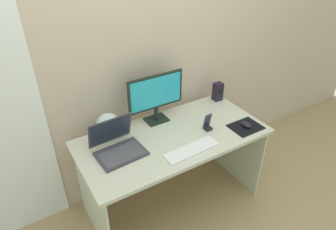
{
  "coord_description": "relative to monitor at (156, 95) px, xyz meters",
  "views": [
    {
      "loc": [
        -1.0,
        -1.56,
        2.07
      ],
      "look_at": [
        -0.06,
        -0.02,
        0.93
      ],
      "focal_mm": 32.13,
      "sensor_mm": 36.0,
      "label": 1
    }
  ],
  "objects": [
    {
      "name": "ground_plane",
      "position": [
        -0.0,
        -0.25,
        -0.95
      ],
      "size": [
        8.0,
        8.0,
        0.0
      ],
      "primitive_type": "plane",
      "color": "tan"
    },
    {
      "name": "wall_back",
      "position": [
        -0.0,
        0.19,
        0.3
      ],
      "size": [
        6.0,
        0.04,
        2.5
      ],
      "primitive_type": "cube",
      "color": "#C7AC94",
      "rests_on": "ground_plane"
    },
    {
      "name": "desk",
      "position": [
        -0.0,
        -0.25,
        -0.38
      ],
      "size": [
        1.45,
        0.7,
        0.72
      ],
      "color": "beige",
      "rests_on": "ground_plane"
    },
    {
      "name": "monitor",
      "position": [
        0.0,
        0.0,
        0.0
      ],
      "size": [
        0.47,
        0.14,
        0.4
      ],
      "color": "black",
      "rests_on": "desk"
    },
    {
      "name": "speaker_right",
      "position": [
        0.64,
        0.01,
        -0.15
      ],
      "size": [
        0.08,
        0.07,
        0.17
      ],
      "color": "black",
      "rests_on": "desk"
    },
    {
      "name": "laptop",
      "position": [
        -0.43,
        -0.21,
        -0.18
      ],
      "size": [
        0.35,
        0.32,
        0.24
      ],
      "color": "#3C333C",
      "rests_on": "desk"
    },
    {
      "name": "fishbowl",
      "position": [
        -0.41,
        0.02,
        -0.14
      ],
      "size": [
        0.18,
        0.18,
        0.18
      ],
      "primitive_type": "sphere",
      "color": "silver",
      "rests_on": "desk"
    },
    {
      "name": "keyboard_external",
      "position": [
        0.02,
        -0.47,
        -0.23
      ],
      "size": [
        0.42,
        0.14,
        0.01
      ],
      "primitive_type": "cube",
      "rotation": [
        0.0,
        0.0,
        0.04
      ],
      "color": "white",
      "rests_on": "desk"
    },
    {
      "name": "mousepad",
      "position": [
        0.55,
        -0.46,
        -0.23
      ],
      "size": [
        0.25,
        0.2,
        0.0
      ],
      "primitive_type": "cube",
      "color": "black",
      "rests_on": "desk"
    },
    {
      "name": "mouse",
      "position": [
        0.56,
        -0.45,
        -0.21
      ],
      "size": [
        0.07,
        0.1,
        0.04
      ],
      "primitive_type": "ellipsoid",
      "rotation": [
        0.0,
        0.0,
        0.08
      ],
      "color": "black",
      "rests_on": "mousepad"
    },
    {
      "name": "phone_in_dock",
      "position": [
        0.27,
        -0.32,
        -0.18
      ],
      "size": [
        0.06,
        0.06,
        0.14
      ],
      "color": "black",
      "rests_on": "desk"
    }
  ]
}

